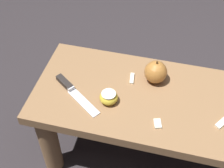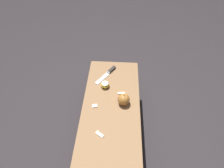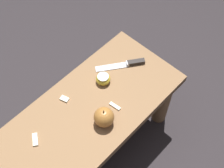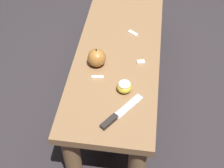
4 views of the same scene
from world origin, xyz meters
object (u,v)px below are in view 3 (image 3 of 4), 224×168
at_px(wooden_bench, 55,150).
at_px(apple_cut, 103,79).
at_px(apple_whole, 104,117).
at_px(knife, 128,64).

height_order(wooden_bench, apple_cut, apple_cut).
height_order(apple_whole, apple_cut, apple_whole).
bearing_deg(apple_cut, wooden_bench, 9.23).
xyz_separation_m(wooden_bench, apple_cut, (-0.36, -0.06, 0.10)).
xyz_separation_m(knife, apple_cut, (0.15, -0.02, 0.01)).
xyz_separation_m(apple_whole, apple_cut, (-0.14, -0.15, -0.02)).
height_order(knife, apple_cut, apple_cut).
bearing_deg(apple_cut, apple_whole, 45.31).
height_order(wooden_bench, knife, knife).
bearing_deg(knife, apple_whole, 59.19).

